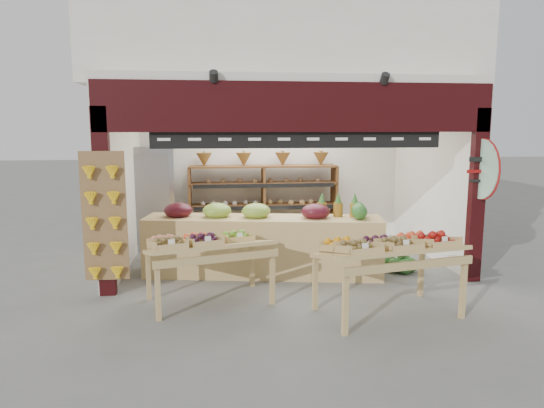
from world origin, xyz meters
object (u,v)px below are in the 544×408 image
(back_shelving, at_px, (263,189))
(mid_counter, at_px, (262,244))
(display_table_left, at_px, (200,245))
(display_table_right, at_px, (389,248))
(refrigerator, at_px, (154,197))
(cardboard_stack, at_px, (180,247))
(watermelon_pile, at_px, (398,262))

(back_shelving, bearing_deg, mid_counter, -96.49)
(display_table_left, height_order, display_table_right, display_table_right)
(refrigerator, relative_size, display_table_right, 1.06)
(refrigerator, distance_m, mid_counter, 2.88)
(cardboard_stack, relative_size, mid_counter, 0.28)
(back_shelving, bearing_deg, refrigerator, -176.60)
(display_table_right, relative_size, watermelon_pile, 3.14)
(back_shelving, distance_m, watermelon_pile, 3.20)
(cardboard_stack, distance_m, mid_counter, 1.73)
(refrigerator, distance_m, display_table_right, 5.18)
(back_shelving, bearing_deg, cardboard_stack, -143.72)
(cardboard_stack, height_order, mid_counter, mid_counter)
(display_table_left, bearing_deg, display_table_right, -16.35)
(cardboard_stack, bearing_deg, refrigerator, 117.29)
(refrigerator, xyz_separation_m, display_table_right, (3.35, -3.95, -0.13))
(back_shelving, height_order, display_table_left, back_shelving)
(watermelon_pile, bearing_deg, mid_counter, 178.22)
(back_shelving, xyz_separation_m, display_table_right, (1.17, -4.08, -0.25))
(cardboard_stack, xyz_separation_m, display_table_left, (0.43, -2.19, 0.55))
(display_table_left, height_order, watermelon_pile, display_table_left)
(back_shelving, xyz_separation_m, watermelon_pile, (2.03, -2.29, -0.97))
(back_shelving, bearing_deg, display_table_left, -109.42)
(back_shelving, bearing_deg, display_table_right, -73.98)
(display_table_left, relative_size, watermelon_pile, 3.01)
(back_shelving, distance_m, display_table_right, 4.25)
(display_table_left, distance_m, display_table_right, 2.47)
(refrigerator, distance_m, watermelon_pile, 4.80)
(mid_counter, distance_m, watermelon_pile, 2.31)
(refrigerator, relative_size, watermelon_pile, 3.31)
(display_table_right, bearing_deg, refrigerator, 130.27)
(back_shelving, xyz_separation_m, cardboard_stack, (-1.63, -1.19, -0.87))
(back_shelving, height_order, watermelon_pile, back_shelving)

